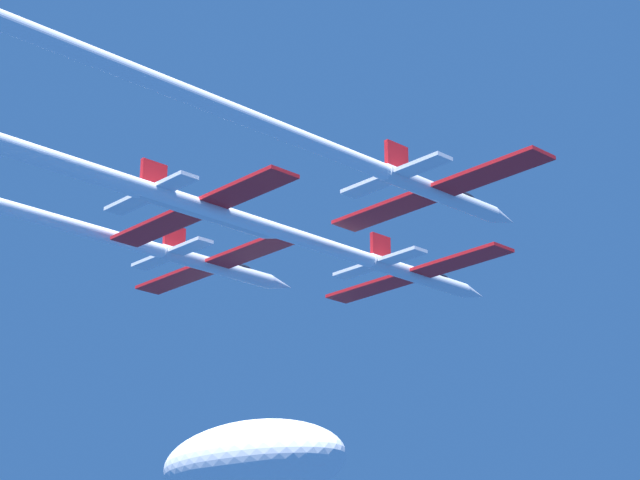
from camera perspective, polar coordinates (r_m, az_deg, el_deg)
name	(u,v)px	position (r m, az deg, el deg)	size (l,w,h in m)	color
jet_lead	(247,221)	(89.60, -3.58, 0.94)	(19.63, 66.44, 3.25)	white
jet_left_wing	(43,218)	(94.36, -13.26, 1.06)	(19.63, 61.70, 3.25)	white
jet_right_wing	(235,112)	(75.06, -4.16, 6.19)	(19.63, 67.08, 3.25)	white
cloud_puffy	(251,464)	(150.37, -3.35, -10.78)	(29.76, 16.37, 10.41)	white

